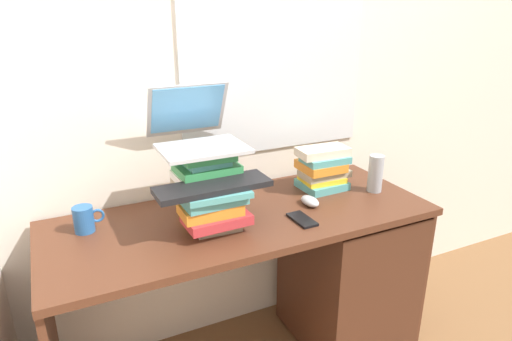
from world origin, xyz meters
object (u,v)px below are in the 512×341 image
Objects in this scene: book_stack_side at (323,169)px; book_stack_keyboard_riser at (215,209)px; book_stack_tall at (204,183)px; mug at (84,219)px; water_bottle at (375,173)px; computer_mouse at (310,201)px; keyboard at (213,187)px; desk at (325,268)px; laptop at (196,131)px; cell_phone at (302,220)px.

book_stack_keyboard_riser is at bearing -163.09° from book_stack_side.
mug is (-0.45, 0.06, -0.09)m from book_stack_tall.
book_stack_keyboard_riser is 1.49× the size of water_bottle.
water_bottle reaches higher than computer_mouse.
book_stack_keyboard_riser is 0.79m from water_bottle.
keyboard is 3.75× the size of mug.
desk is 4.39× the size of laptop.
computer_mouse is 0.62× the size of water_bottle.
book_stack_tall is 0.58m from book_stack_side.
keyboard reaches higher than cell_phone.
desk is at bearing 5.57° from book_stack_keyboard_riser.
mug reaches higher than desk.
computer_mouse is (-0.15, -0.14, -0.08)m from book_stack_side.
book_stack_side reaches higher than desk.
book_stack_keyboard_riser is 2.23× the size of mug.
laptop is (0.01, 0.21, 0.24)m from book_stack_keyboard_riser.
computer_mouse is at bearing -174.35° from desk.
keyboard is 3.09× the size of cell_phone.
water_bottle is at bearing -11.85° from laptop.
book_stack_keyboard_riser is at bearing -93.09° from laptop.
book_stack_tall is 0.46m from mug.
book_stack_tall is 1.14× the size of book_stack_side.
book_stack_side is 0.22m from computer_mouse.
laptop is at bearing 137.63° from cell_phone.
keyboard is at bearing -174.77° from computer_mouse.
desk is 0.72m from book_stack_tall.
computer_mouse is at bearing 5.56° from book_stack_keyboard_riser.
book_stack_side is (0.58, 0.04, -0.04)m from book_stack_tall.
keyboard is 0.49m from mug.
keyboard reaches higher than desk.
book_stack_keyboard_riser is 0.60× the size of keyboard.
laptop is 2.09× the size of water_bottle.
laptop is at bearing 86.91° from book_stack_keyboard_riser.
water_bottle is (0.24, -0.00, 0.43)m from desk.
cell_phone is (-0.11, -0.11, -0.01)m from computer_mouse.
mug is at bearing 171.23° from desk.
book_stack_keyboard_riser is at bearing -174.43° from desk.
desk is 3.68× the size of keyboard.
book_stack_side reaches higher than water_bottle.
mug reaches higher than cell_phone.
book_stack_tall reaches higher than cell_phone.
book_stack_side is at bearing 71.48° from desk.
keyboard reaches higher than mug.
book_stack_keyboard_riser is at bearing -95.24° from book_stack_tall.
cell_phone is (0.77, -0.27, -0.04)m from mug.
book_stack_side is 0.37m from cell_phone.
desk is 0.38m from computer_mouse.
laptop is 0.54m from cell_phone.
book_stack_side is at bearing 15.63° from keyboard.
book_stack_tall is at bearing 173.19° from water_bottle.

